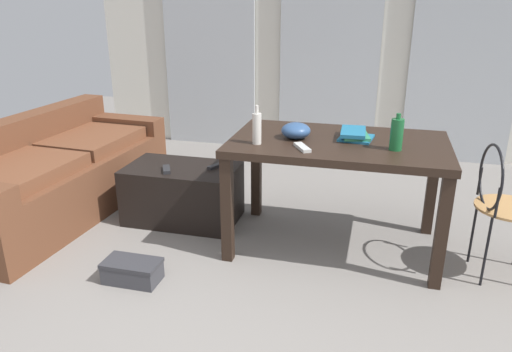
{
  "coord_description": "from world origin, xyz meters",
  "views": [
    {
      "loc": [
        0.58,
        -1.73,
        1.64
      ],
      "look_at": [
        -0.26,
        1.46,
        0.42
      ],
      "focal_mm": 34.26,
      "sensor_mm": 36.0,
      "label": 1
    }
  ],
  "objects_px": {
    "bowl": "(296,131)",
    "bottle_far": "(397,134)",
    "craft_table": "(338,155)",
    "book_stack": "(355,135)",
    "wire_chair": "(500,197)",
    "bottle_near": "(257,128)",
    "tv_remote_on_table": "(302,147)",
    "coffee_table": "(183,193)",
    "tv_remote_primary": "(217,165)",
    "couch": "(54,175)",
    "tv_remote_secondary": "(167,169)",
    "shoebox": "(132,271)"
  },
  "relations": [
    {
      "from": "bowl",
      "to": "book_stack",
      "type": "bearing_deg",
      "value": 12.39
    },
    {
      "from": "bowl",
      "to": "tv_remote_on_table",
      "type": "bearing_deg",
      "value": -70.06
    },
    {
      "from": "couch",
      "to": "shoebox",
      "type": "relative_size",
      "value": 6.0
    },
    {
      "from": "bottle_near",
      "to": "tv_remote_secondary",
      "type": "distance_m",
      "value": 0.88
    },
    {
      "from": "tv_remote_primary",
      "to": "couch",
      "type": "bearing_deg",
      "value": -148.2
    },
    {
      "from": "coffee_table",
      "to": "bowl",
      "type": "distance_m",
      "value": 1.08
    },
    {
      "from": "bottle_far",
      "to": "craft_table",
      "type": "bearing_deg",
      "value": 161.29
    },
    {
      "from": "tv_remote_primary",
      "to": "tv_remote_secondary",
      "type": "relative_size",
      "value": 1.14
    },
    {
      "from": "bottle_near",
      "to": "book_stack",
      "type": "relative_size",
      "value": 0.9
    },
    {
      "from": "couch",
      "to": "bowl",
      "type": "xyz_separation_m",
      "value": [
        1.95,
        -0.05,
        0.51
      ]
    },
    {
      "from": "wire_chair",
      "to": "bowl",
      "type": "bearing_deg",
      "value": 174.62
    },
    {
      "from": "tv_remote_primary",
      "to": "shoebox",
      "type": "distance_m",
      "value": 1.06
    },
    {
      "from": "craft_table",
      "to": "bottle_near",
      "type": "height_order",
      "value": "bottle_near"
    },
    {
      "from": "book_stack",
      "to": "tv_remote_secondary",
      "type": "distance_m",
      "value": 1.38
    },
    {
      "from": "book_stack",
      "to": "coffee_table",
      "type": "bearing_deg",
      "value": 176.95
    },
    {
      "from": "wire_chair",
      "to": "bottle_near",
      "type": "distance_m",
      "value": 1.51
    },
    {
      "from": "shoebox",
      "to": "wire_chair",
      "type": "bearing_deg",
      "value": 16.72
    },
    {
      "from": "tv_remote_on_table",
      "to": "tv_remote_primary",
      "type": "distance_m",
      "value": 0.9
    },
    {
      "from": "coffee_table",
      "to": "bottle_near",
      "type": "xyz_separation_m",
      "value": [
        0.67,
        -0.34,
        0.65
      ]
    },
    {
      "from": "shoebox",
      "to": "bottle_far",
      "type": "bearing_deg",
      "value": 23.66
    },
    {
      "from": "tv_remote_primary",
      "to": "bottle_near",
      "type": "bearing_deg",
      "value": -19.93
    },
    {
      "from": "bowl",
      "to": "bottle_far",
      "type": "bearing_deg",
      "value": -9.14
    },
    {
      "from": "bottle_near",
      "to": "book_stack",
      "type": "distance_m",
      "value": 0.65
    },
    {
      "from": "bowl",
      "to": "tv_remote_secondary",
      "type": "xyz_separation_m",
      "value": [
        -0.96,
        0.04,
        -0.37
      ]
    },
    {
      "from": "craft_table",
      "to": "bottle_far",
      "type": "distance_m",
      "value": 0.42
    },
    {
      "from": "couch",
      "to": "wire_chair",
      "type": "bearing_deg",
      "value": -3.06
    },
    {
      "from": "bottle_near",
      "to": "book_stack",
      "type": "bearing_deg",
      "value": 24.74
    },
    {
      "from": "coffee_table",
      "to": "bowl",
      "type": "bearing_deg",
      "value": -9.57
    },
    {
      "from": "tv_remote_on_table",
      "to": "tv_remote_primary",
      "type": "relative_size",
      "value": 1.0
    },
    {
      "from": "book_stack",
      "to": "tv_remote_on_table",
      "type": "height_order",
      "value": "book_stack"
    },
    {
      "from": "bottle_near",
      "to": "craft_table",
      "type": "bearing_deg",
      "value": 22.73
    },
    {
      "from": "coffee_table",
      "to": "tv_remote_primary",
      "type": "distance_m",
      "value": 0.35
    },
    {
      "from": "bottle_near",
      "to": "bottle_far",
      "type": "xyz_separation_m",
      "value": [
        0.85,
        0.09,
        -0.0
      ]
    },
    {
      "from": "craft_table",
      "to": "book_stack",
      "type": "xyz_separation_m",
      "value": [
        0.1,
        0.06,
        0.13
      ]
    },
    {
      "from": "bottle_far",
      "to": "tv_remote_primary",
      "type": "relative_size",
      "value": 1.29
    },
    {
      "from": "bottle_near",
      "to": "tv_remote_secondary",
      "type": "xyz_separation_m",
      "value": [
        -0.74,
        0.23,
        -0.42
      ]
    },
    {
      "from": "couch",
      "to": "bowl",
      "type": "relative_size",
      "value": 10.75
    },
    {
      "from": "bowl",
      "to": "tv_remote_on_table",
      "type": "distance_m",
      "value": 0.24
    },
    {
      "from": "bottle_near",
      "to": "bowl",
      "type": "relative_size",
      "value": 1.28
    },
    {
      "from": "craft_table",
      "to": "book_stack",
      "type": "bearing_deg",
      "value": 34.14
    },
    {
      "from": "bowl",
      "to": "craft_table",
      "type": "bearing_deg",
      "value": 3.62
    },
    {
      "from": "craft_table",
      "to": "tv_remote_primary",
      "type": "height_order",
      "value": "craft_table"
    },
    {
      "from": "craft_table",
      "to": "bottle_near",
      "type": "xyz_separation_m",
      "value": [
        -0.49,
        -0.21,
        0.2
      ]
    },
    {
      "from": "wire_chair",
      "to": "bottle_near",
      "type": "height_order",
      "value": "bottle_near"
    },
    {
      "from": "bottle_near",
      "to": "tv_remote_on_table",
      "type": "height_order",
      "value": "bottle_near"
    },
    {
      "from": "craft_table",
      "to": "bottle_far",
      "type": "relative_size",
      "value": 6.18
    },
    {
      "from": "book_stack",
      "to": "tv_remote_on_table",
      "type": "bearing_deg",
      "value": -133.62
    },
    {
      "from": "coffee_table",
      "to": "tv_remote_on_table",
      "type": "relative_size",
      "value": 4.78
    },
    {
      "from": "couch",
      "to": "bottle_far",
      "type": "height_order",
      "value": "bottle_far"
    },
    {
      "from": "wire_chair",
      "to": "shoebox",
      "type": "xyz_separation_m",
      "value": [
        -2.11,
        -0.63,
        -0.46
      ]
    }
  ]
}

